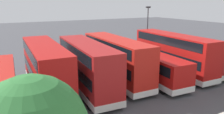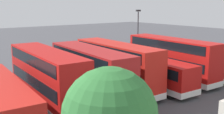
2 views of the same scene
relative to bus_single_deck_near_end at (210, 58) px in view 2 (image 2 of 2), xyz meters
The scene contains 11 objects.
ground_plane 16.36m from the bus_single_deck_near_end, 39.10° to the right, with size 140.00×140.00×0.00m, color #47474C.
bus_single_deck_near_end is the anchor object (origin of this frame).
bus_single_deck_second 3.86m from the bus_single_deck_near_end, ahead, with size 3.38×11.24×2.95m.
bus_double_decker_third 7.16m from the bus_single_deck_near_end, ahead, with size 3.02×11.62×4.55m.
bus_single_deck_fourth 10.94m from the bus_single_deck_near_end, ahead, with size 3.24×11.41×2.95m.
bus_double_decker_fifth 14.46m from the bus_single_deck_near_end, ahead, with size 2.84×10.93×4.55m.
bus_double_decker_sixth 18.00m from the bus_single_deck_near_end, ahead, with size 3.21×10.75×4.55m.
bus_double_decker_seventh 21.55m from the bus_single_deck_near_end, ahead, with size 3.03×11.18×4.55m.
bus_single_deck_far_end 25.41m from the bus_single_deck_near_end, ahead, with size 3.39×12.05×2.95m.
car_hatchback_silver 13.06m from the bus_single_deck_near_end, 106.94° to the right, with size 4.19×1.94×1.43m.
lamp_post_tall 10.56m from the bus_single_deck_near_end, 67.89° to the right, with size 0.70×0.30×7.51m.
Camera 2 is at (17.55, 29.56, 8.24)m, focal length 43.42 mm.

